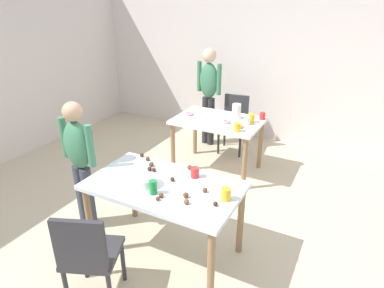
% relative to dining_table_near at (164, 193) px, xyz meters
% --- Properties ---
extents(ground_plane, '(6.40, 6.40, 0.00)m').
position_rel_dining_table_near_xyz_m(ground_plane, '(0.05, 0.04, -0.66)').
color(ground_plane, beige).
extents(wall_back, '(6.40, 0.10, 2.60)m').
position_rel_dining_table_near_xyz_m(wall_back, '(0.05, 3.24, 0.64)').
color(wall_back, silver).
rests_on(wall_back, ground_plane).
extents(dining_table_near, '(1.35, 0.78, 0.75)m').
position_rel_dining_table_near_xyz_m(dining_table_near, '(0.00, 0.00, 0.00)').
color(dining_table_near, silver).
rests_on(dining_table_near, ground_plane).
extents(dining_table_far, '(1.15, 0.78, 0.75)m').
position_rel_dining_table_near_xyz_m(dining_table_far, '(-0.25, 1.76, -0.01)').
color(dining_table_far, white).
rests_on(dining_table_far, ground_plane).
extents(chair_near_table, '(0.52, 0.52, 0.87)m').
position_rel_dining_table_near_xyz_m(chair_near_table, '(-0.20, -0.76, -0.16)').
color(chair_near_table, '#2D2D33').
rests_on(chair_near_table, ground_plane).
extents(chair_far_table, '(0.44, 0.44, 0.87)m').
position_rel_dining_table_near_xyz_m(chair_far_table, '(-0.29, 2.51, -0.16)').
color(chair_far_table, '#2D2D33').
rests_on(chair_far_table, ground_plane).
extents(person_girl_near, '(0.45, 0.23, 1.37)m').
position_rel_dining_table_near_xyz_m(person_girl_near, '(-0.95, -0.03, 0.15)').
color(person_girl_near, '#383D4C').
rests_on(person_girl_near, ground_plane).
extents(person_adult_far, '(0.45, 0.26, 1.55)m').
position_rel_dining_table_near_xyz_m(person_adult_far, '(-0.75, 2.54, 0.27)').
color(person_adult_far, '#28282D').
rests_on(person_adult_far, ground_plane).
extents(mixing_bowl, '(0.20, 0.20, 0.08)m').
position_rel_dining_table_near_xyz_m(mixing_bowl, '(-0.13, -0.09, 0.13)').
color(mixing_bowl, white).
rests_on(mixing_bowl, dining_table_near).
extents(soda_can, '(0.07, 0.07, 0.12)m').
position_rel_dining_table_near_xyz_m(soda_can, '(0.00, -0.17, 0.15)').
color(soda_can, '#198438').
rests_on(soda_can, dining_table_near).
extents(fork_near, '(0.17, 0.02, 0.01)m').
position_rel_dining_table_near_xyz_m(fork_near, '(-0.57, -0.28, 0.10)').
color(fork_near, silver).
rests_on(fork_near, dining_table_near).
extents(cup_near_0, '(0.08, 0.08, 0.09)m').
position_rel_dining_table_near_xyz_m(cup_near_0, '(0.18, 0.23, 0.14)').
color(cup_near_0, red).
rests_on(cup_near_0, dining_table_near).
extents(cup_near_1, '(0.08, 0.08, 0.11)m').
position_rel_dining_table_near_xyz_m(cup_near_1, '(0.58, 0.02, 0.15)').
color(cup_near_1, yellow).
rests_on(cup_near_1, dining_table_near).
extents(cake_ball_0, '(0.04, 0.04, 0.04)m').
position_rel_dining_table_near_xyz_m(cake_ball_0, '(0.08, 0.34, 0.12)').
color(cake_ball_0, brown).
rests_on(cake_ball_0, dining_table_near).
extents(cake_ball_1, '(0.04, 0.04, 0.04)m').
position_rel_dining_table_near_xyz_m(cake_ball_1, '(-0.20, 0.15, 0.11)').
color(cake_ball_1, '#3D2319').
rests_on(cake_ball_1, dining_table_near).
extents(cake_ball_2, '(0.05, 0.05, 0.05)m').
position_rel_dining_table_near_xyz_m(cake_ball_2, '(0.32, -0.18, 0.12)').
color(cake_ball_2, brown).
rests_on(cake_ball_2, dining_table_near).
extents(cake_ball_3, '(0.04, 0.04, 0.04)m').
position_rel_dining_table_near_xyz_m(cake_ball_3, '(0.10, -0.19, 0.11)').
color(cake_ball_3, brown).
rests_on(cake_ball_3, dining_table_near).
extents(cake_ball_4, '(0.05, 0.05, 0.05)m').
position_rel_dining_table_near_xyz_m(cake_ball_4, '(-0.38, 0.31, 0.12)').
color(cake_ball_4, brown).
rests_on(cake_ball_4, dining_table_near).
extents(cake_ball_5, '(0.04, 0.04, 0.04)m').
position_rel_dining_table_near_xyz_m(cake_ball_5, '(0.14, 0.36, 0.11)').
color(cake_ball_5, '#3D2319').
rests_on(cake_ball_5, dining_table_near).
extents(cake_ball_6, '(0.05, 0.05, 0.05)m').
position_rel_dining_table_near_xyz_m(cake_ball_6, '(0.27, -0.10, 0.12)').
color(cake_ball_6, brown).
rests_on(cake_ball_6, dining_table_near).
extents(cake_ball_7, '(0.04, 0.04, 0.04)m').
position_rel_dining_table_near_xyz_m(cake_ball_7, '(0.04, 0.08, 0.11)').
color(cake_ball_7, '#3D2319').
rests_on(cake_ball_7, dining_table_near).
extents(cake_ball_8, '(0.04, 0.04, 0.04)m').
position_rel_dining_table_near_xyz_m(cake_ball_8, '(0.54, -0.10, 0.11)').
color(cake_ball_8, '#3D2319').
rests_on(cake_ball_8, dining_table_near).
extents(cake_ball_9, '(0.04, 0.04, 0.04)m').
position_rel_dining_table_near_xyz_m(cake_ball_9, '(0.38, 0.05, 0.12)').
color(cake_ball_9, brown).
rests_on(cake_ball_9, dining_table_near).
extents(cake_ball_10, '(0.04, 0.04, 0.04)m').
position_rel_dining_table_near_xyz_m(cake_ball_10, '(-0.49, 0.35, 0.11)').
color(cake_ball_10, '#3D2319').
rests_on(cake_ball_10, dining_table_near).
extents(cake_ball_11, '(0.04, 0.04, 0.04)m').
position_rel_dining_table_near_xyz_m(cake_ball_11, '(0.09, -0.24, 0.11)').
color(cake_ball_11, brown).
rests_on(cake_ball_11, dining_table_near).
extents(cake_ball_12, '(0.04, 0.04, 0.04)m').
position_rel_dining_table_near_xyz_m(cake_ball_12, '(-0.25, 0.14, 0.11)').
color(cake_ball_12, '#3D2319').
rests_on(cake_ball_12, dining_table_near).
extents(cake_ball_13, '(0.05, 0.05, 0.05)m').
position_rel_dining_table_near_xyz_m(cake_ball_13, '(-0.28, 0.22, 0.12)').
color(cake_ball_13, brown).
rests_on(cake_ball_13, dining_table_near).
extents(pitcher_far, '(0.12, 0.12, 0.20)m').
position_rel_dining_table_near_xyz_m(pitcher_far, '(-0.05, 1.90, 0.20)').
color(pitcher_far, white).
rests_on(pitcher_far, dining_table_far).
extents(cup_far_0, '(0.07, 0.07, 0.10)m').
position_rel_dining_table_near_xyz_m(cup_far_0, '(0.16, 1.74, 0.15)').
color(cup_far_0, white).
rests_on(cup_far_0, dining_table_far).
extents(cup_far_1, '(0.08, 0.08, 0.11)m').
position_rel_dining_table_near_xyz_m(cup_far_1, '(0.13, 1.46, 0.15)').
color(cup_far_1, yellow).
rests_on(cup_far_1, dining_table_far).
extents(cup_far_2, '(0.08, 0.08, 0.09)m').
position_rel_dining_table_near_xyz_m(cup_far_2, '(0.27, 2.04, 0.14)').
color(cup_far_2, red).
rests_on(cup_far_2, dining_table_far).
extents(cup_far_3, '(0.08, 0.08, 0.11)m').
position_rel_dining_table_near_xyz_m(cup_far_3, '(0.18, 1.84, 0.15)').
color(cup_far_3, yellow).
rests_on(cup_far_3, dining_table_far).
extents(donut_far_0, '(0.11, 0.11, 0.03)m').
position_rel_dining_table_near_xyz_m(donut_far_0, '(-0.10, 1.69, 0.11)').
color(donut_far_0, pink).
rests_on(donut_far_0, dining_table_far).
extents(donut_far_1, '(0.13, 0.13, 0.04)m').
position_rel_dining_table_near_xyz_m(donut_far_1, '(0.10, 1.60, 0.11)').
color(donut_far_1, gold).
rests_on(donut_far_1, dining_table_far).
extents(donut_far_2, '(0.13, 0.13, 0.04)m').
position_rel_dining_table_near_xyz_m(donut_far_2, '(-0.68, 1.74, 0.11)').
color(donut_far_2, pink).
rests_on(donut_far_2, dining_table_far).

